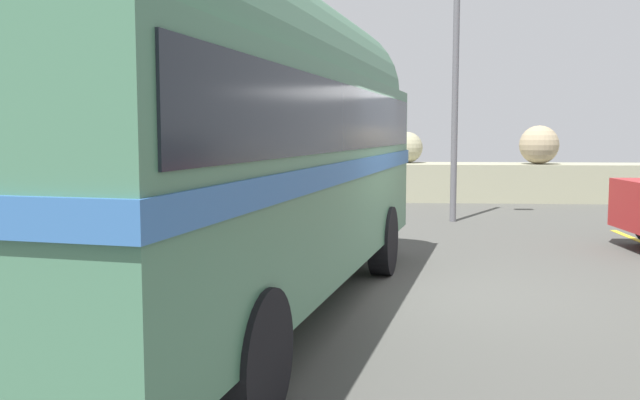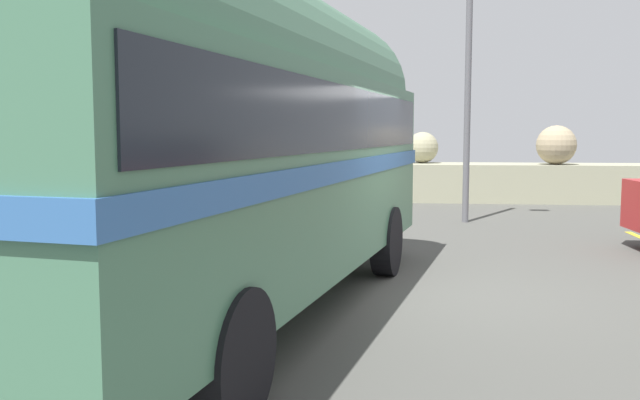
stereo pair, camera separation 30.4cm
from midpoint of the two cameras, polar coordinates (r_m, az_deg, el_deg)
The scene contains 4 objects.
ground at distance 8.80m, azimuth 8.57°, elevation -7.58°, with size 32.00×26.00×0.02m.
breakwater at distance 20.41m, azimuth 7.14°, elevation 1.82°, with size 31.36×2.18×2.45m.
vintage_coach at distance 7.37m, azimuth -5.75°, elevation 5.91°, with size 3.97×8.88×3.70m.
lamp_post at distance 15.57m, azimuth 13.05°, elevation 11.05°, with size 0.90×0.56×6.23m.
Camera 2 is at (-0.21, -8.54, 2.01)m, focal length 38.72 mm.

